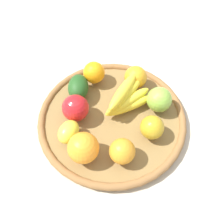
{
  "coord_description": "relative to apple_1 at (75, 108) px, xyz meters",
  "views": [
    {
      "loc": [
        -0.39,
        -0.18,
        0.68
      ],
      "look_at": [
        0.0,
        0.0,
        0.05
      ],
      "focal_mm": 41.88,
      "sensor_mm": 36.0,
      "label": 1
    }
  ],
  "objects": [
    {
      "name": "apple_1",
      "position": [
        0.0,
        0.0,
        0.0
      ],
      "size": [
        0.09,
        0.09,
        0.08
      ],
      "primitive_type": "sphere",
      "rotation": [
        0.0,
        0.0,
        4.91
      ],
      "color": "red",
      "rests_on": "basket"
    },
    {
      "name": "ground_plane",
      "position": [
        0.04,
        -0.1,
        -0.07
      ],
      "size": [
        2.4,
        2.4,
        0.0
      ],
      "primitive_type": "plane",
      "color": "#BFB49E",
      "rests_on": "ground"
    },
    {
      "name": "orange_0",
      "position": [
        0.18,
        -0.11,
        -0.0
      ],
      "size": [
        0.1,
        0.1,
        0.07
      ],
      "primitive_type": "sphere",
      "rotation": [
        0.0,
        0.0,
        4.1
      ],
      "color": "orange",
      "rests_on": "basket"
    },
    {
      "name": "avocado",
      "position": [
        0.08,
        0.03,
        -0.01
      ],
      "size": [
        0.11,
        0.09,
        0.06
      ],
      "primitive_type": "ellipsoid",
      "rotation": [
        0.0,
        0.0,
        3.56
      ],
      "color": "#1F4B1B",
      "rests_on": "basket"
    },
    {
      "name": "orange_3",
      "position": [
        0.15,
        0.02,
        -0.0
      ],
      "size": [
        0.07,
        0.07,
        0.07
      ],
      "primitive_type": "sphere",
      "rotation": [
        0.0,
        0.0,
        4.7
      ],
      "color": "orange",
      "rests_on": "basket"
    },
    {
      "name": "lemon_0",
      "position": [
        -0.07,
        -0.02,
        -0.01
      ],
      "size": [
        0.07,
        0.05,
        0.05
      ],
      "primitive_type": "ellipsoid",
      "rotation": [
        0.0,
        0.0,
        6.28
      ],
      "color": "yellow",
      "rests_on": "basket"
    },
    {
      "name": "apple_0",
      "position": [
        0.13,
        -0.21,
        -0.0
      ],
      "size": [
        0.1,
        0.1,
        0.08
      ],
      "primitive_type": "sphere",
      "rotation": [
        0.0,
        0.0,
        5.94
      ],
      "color": "#82B03D",
      "rests_on": "basket"
    },
    {
      "name": "apple_2",
      "position": [
        0.03,
        -0.22,
        -0.01
      ],
      "size": [
        0.08,
        0.08,
        0.07
      ],
      "primitive_type": "sphere",
      "rotation": [
        0.0,
        0.0,
        0.17
      ],
      "color": "gold",
      "rests_on": "basket"
    },
    {
      "name": "banana_bunch",
      "position": [
        0.09,
        -0.12,
        -0.0
      ],
      "size": [
        0.16,
        0.13,
        0.07
      ],
      "color": "yellow",
      "rests_on": "basket"
    },
    {
      "name": "orange_2",
      "position": [
        -0.07,
        -0.18,
        -0.0
      ],
      "size": [
        0.08,
        0.08,
        0.07
      ],
      "primitive_type": "sphere",
      "rotation": [
        0.0,
        0.0,
        6.17
      ],
      "color": "orange",
      "rests_on": "basket"
    },
    {
      "name": "basket",
      "position": [
        0.04,
        -0.1,
        -0.06
      ],
      "size": [
        0.45,
        0.45,
        0.03
      ],
      "color": "olive",
      "rests_on": "ground_plane"
    },
    {
      "name": "orange_1",
      "position": [
        -0.1,
        -0.08,
        0.0
      ],
      "size": [
        0.11,
        0.11,
        0.08
      ],
      "primitive_type": "sphere",
      "rotation": [
        0.0,
        0.0,
        2.79
      ],
      "color": "orange",
      "rests_on": "basket"
    }
  ]
}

